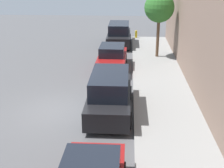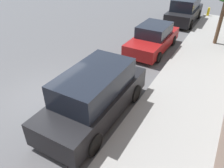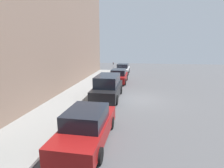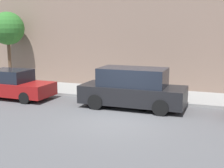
{
  "view_description": "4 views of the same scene",
  "coord_description": "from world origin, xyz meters",
  "px_view_note": "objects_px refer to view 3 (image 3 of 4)",
  "views": [
    {
      "loc": [
        3.23,
        -13.18,
        6.45
      ],
      "look_at": [
        2.42,
        1.09,
        1.0
      ],
      "focal_mm": 50.0,
      "sensor_mm": 36.0,
      "label": 1
    },
    {
      "loc": [
        6.01,
        -5.16,
        5.5
      ],
      "look_at": [
        2.62,
        0.85,
        1.0
      ],
      "focal_mm": 35.0,
      "sensor_mm": 36.0,
      "label": 2
    },
    {
      "loc": [
        -0.05,
        13.53,
        4.16
      ],
      "look_at": [
        2.16,
        -0.83,
        1.0
      ],
      "focal_mm": 28.0,
      "sensor_mm": 36.0,
      "label": 3
    },
    {
      "loc": [
        -11.41,
        -4.03,
        3.74
      ],
      "look_at": [
        2.78,
        1.22,
        1.0
      ],
      "focal_mm": 50.0,
      "sensor_mm": 36.0,
      "label": 4
    }
  ],
  "objects_px": {
    "parked_minivan_third": "(108,87)",
    "parked_sedan_fourth": "(87,126)",
    "parked_sedan_nearest": "(123,69)",
    "parked_sedan_second": "(119,76)",
    "parking_meter_near": "(113,66)"
  },
  "relations": [
    {
      "from": "parked_minivan_third",
      "to": "parked_sedan_fourth",
      "type": "height_order",
      "value": "parked_minivan_third"
    },
    {
      "from": "parked_minivan_third",
      "to": "parked_sedan_fourth",
      "type": "relative_size",
      "value": 1.08
    },
    {
      "from": "parked_sedan_nearest",
      "to": "parked_sedan_fourth",
      "type": "xyz_separation_m",
      "value": [
        -0.25,
        19.68,
        0.0
      ]
    },
    {
      "from": "parked_sedan_nearest",
      "to": "parked_sedan_fourth",
      "type": "distance_m",
      "value": 19.68
    },
    {
      "from": "parked_minivan_third",
      "to": "parked_sedan_nearest",
      "type": "bearing_deg",
      "value": -90.08
    },
    {
      "from": "parked_sedan_nearest",
      "to": "parked_minivan_third",
      "type": "relative_size",
      "value": 0.92
    },
    {
      "from": "parked_sedan_nearest",
      "to": "parked_minivan_third",
      "type": "bearing_deg",
      "value": 89.92
    },
    {
      "from": "parked_sedan_second",
      "to": "parked_sedan_fourth",
      "type": "height_order",
      "value": "same"
    },
    {
      "from": "parked_minivan_third",
      "to": "parking_meter_near",
      "type": "height_order",
      "value": "parked_minivan_third"
    },
    {
      "from": "parked_sedan_second",
      "to": "parked_sedan_fourth",
      "type": "relative_size",
      "value": 0.99
    },
    {
      "from": "parked_sedan_fourth",
      "to": "parked_minivan_third",
      "type": "bearing_deg",
      "value": -87.65
    },
    {
      "from": "parked_sedan_second",
      "to": "parked_sedan_fourth",
      "type": "distance_m",
      "value": 13.12
    },
    {
      "from": "parking_meter_near",
      "to": "parked_sedan_fourth",
      "type": "bearing_deg",
      "value": 95.15
    },
    {
      "from": "parked_sedan_second",
      "to": "parking_meter_near",
      "type": "relative_size",
      "value": 2.97
    },
    {
      "from": "parked_minivan_third",
      "to": "parking_meter_near",
      "type": "distance_m",
      "value": 13.83
    }
  ]
}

